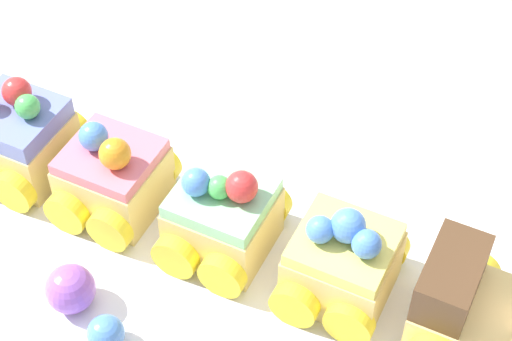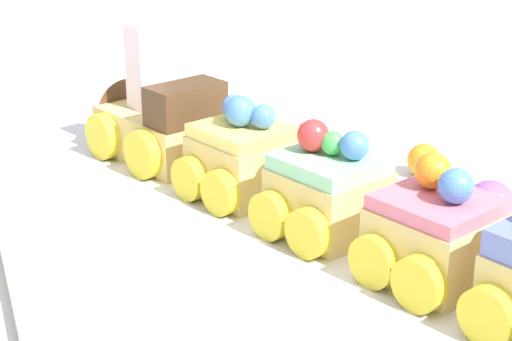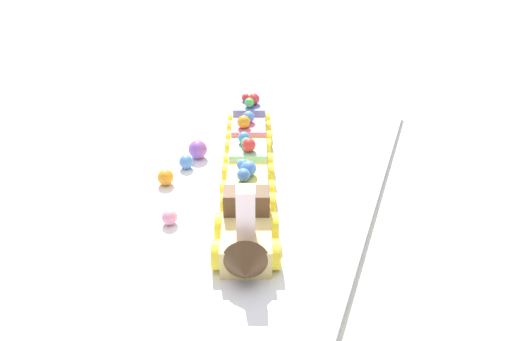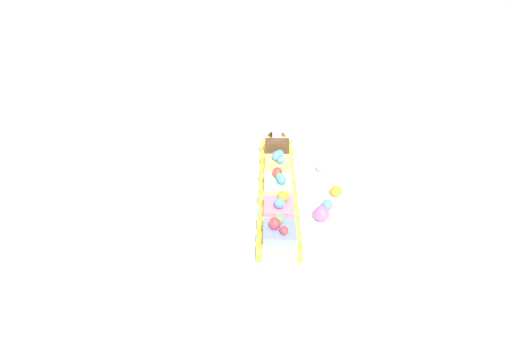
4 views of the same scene
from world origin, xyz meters
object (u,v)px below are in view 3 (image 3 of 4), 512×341
at_px(cake_car_mint, 248,162).
at_px(gumball_pink, 170,217).
at_px(cake_car_strawberry, 249,138).
at_px(gumball_purple, 198,149).
at_px(gumball_orange, 165,177).
at_px(cake_car_lemon, 247,191).
at_px(gumball_blue, 186,162).
at_px(cake_train_locomotive, 246,238).
at_px(cake_car_blueberry, 249,119).

height_order(cake_car_mint, gumball_pink, cake_car_mint).
height_order(cake_car_strawberry, gumball_purple, cake_car_strawberry).
relative_size(cake_car_strawberry, gumball_purple, 3.03).
height_order(cake_car_strawberry, gumball_orange, cake_car_strawberry).
relative_size(cake_car_lemon, gumball_blue, 4.16).
height_order(cake_train_locomotive, cake_car_lemon, cake_train_locomotive).
bearing_deg(cake_train_locomotive, gumball_pink, -123.37).
bearing_deg(gumball_pink, gumball_purple, -165.25).
bearing_deg(gumball_orange, cake_car_lemon, 84.41).
distance_m(cake_car_strawberry, gumball_pink, 0.23).
bearing_deg(cake_car_blueberry, gumball_orange, -34.29).
bearing_deg(cake_car_lemon, cake_car_strawberry, -179.95).
distance_m(cake_train_locomotive, gumball_blue, 0.24).
xyz_separation_m(cake_train_locomotive, cake_car_blueberry, (-0.33, -0.12, 0.00)).
relative_size(cake_car_blueberry, gumball_pink, 4.40).
distance_m(cake_train_locomotive, gumball_purple, 0.27).
bearing_deg(gumball_orange, gumball_blue, 174.22).
bearing_deg(gumball_purple, cake_car_strawberry, 124.12).
distance_m(gumball_purple, gumball_orange, 0.09).
bearing_deg(gumball_pink, cake_car_lemon, 132.29).
distance_m(gumball_purple, gumball_pink, 0.19).
distance_m(cake_car_lemon, gumball_blue, 0.15).
relative_size(cake_car_strawberry, gumball_pink, 4.40).
height_order(gumball_blue, gumball_orange, gumball_orange).
bearing_deg(cake_car_strawberry, cake_train_locomotive, 0.07).
distance_m(cake_car_strawberry, gumball_orange, 0.16).
height_order(cake_train_locomotive, gumball_pink, cake_train_locomotive).
distance_m(cake_car_blueberry, gumball_orange, 0.22).
bearing_deg(gumball_orange, gumball_pink, 32.30).
bearing_deg(cake_train_locomotive, gumball_purple, -161.79).
height_order(gumball_purple, gumball_blue, gumball_purple).
height_order(cake_car_blueberry, gumball_blue, cake_car_blueberry).
height_order(cake_car_lemon, gumball_purple, cake_car_lemon).
distance_m(cake_car_blueberry, gumball_purple, 0.13).
bearing_deg(gumball_blue, cake_car_lemon, 62.32).
bearing_deg(cake_car_mint, cake_train_locomotive, 0.01).
height_order(gumball_pink, gumball_orange, gumball_orange).
xyz_separation_m(cake_car_lemon, gumball_pink, (0.07, -0.08, -0.02)).
xyz_separation_m(cake_car_mint, cake_car_strawberry, (-0.08, -0.03, -0.00)).
bearing_deg(cake_car_blueberry, cake_car_lemon, -0.09).
bearing_deg(gumball_orange, cake_train_locomotive, 56.76).
bearing_deg(cake_train_locomotive, cake_car_blueberry, 179.96).
relative_size(cake_train_locomotive, cake_car_blueberry, 1.45).
bearing_deg(gumball_pink, cake_car_strawberry, 174.23).
height_order(cake_train_locomotive, gumball_orange, cake_train_locomotive).
distance_m(gumball_purple, gumball_blue, 0.04).
bearing_deg(cake_car_mint, cake_car_blueberry, 179.91).
relative_size(cake_car_mint, gumball_pink, 4.40).
relative_size(cake_car_mint, gumball_blue, 4.16).
bearing_deg(cake_car_strawberry, gumball_purple, -76.46).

